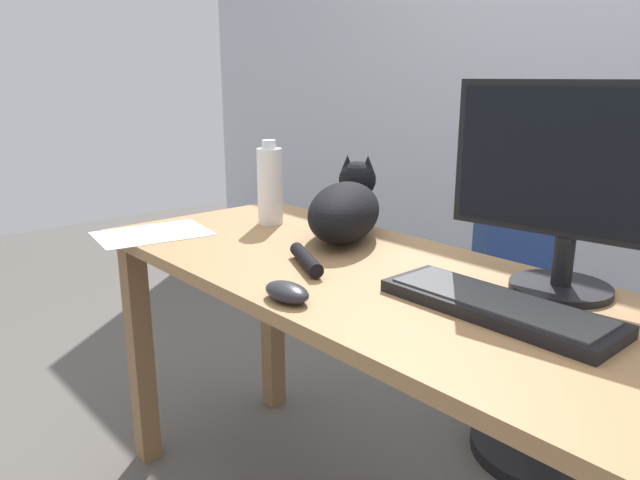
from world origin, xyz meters
The scene contains 8 objects.
desk centered at (0.00, 0.00, 0.63)m, with size 1.66×0.61×0.73m.
office_chair centered at (0.00, 0.73, 0.39)m, with size 0.49×0.48×0.91m.
monitor centered at (0.28, 0.19, 0.96)m, with size 0.48×0.20×0.41m.
keyboard centered at (0.26, 0.00, 0.75)m, with size 0.44×0.15×0.03m.
cat centered at (-0.31, 0.16, 0.82)m, with size 0.39×0.51×0.20m.
computer_mouse centered at (-0.04, -0.25, 0.75)m, with size 0.11×0.06×0.04m, color #232328.
paper_sheet centered at (-0.69, -0.22, 0.74)m, with size 0.21×0.30×0.00m, color white.
water_bottle centered at (-0.57, 0.10, 0.85)m, with size 0.07×0.07×0.24m.
Camera 1 is at (0.82, -0.92, 1.16)m, focal length 33.65 mm.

